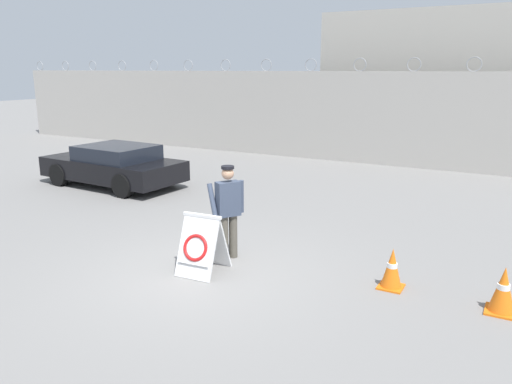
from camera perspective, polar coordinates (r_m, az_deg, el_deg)
ground_plane at (r=8.52m, az=-6.34°, el=-9.11°), size 90.00×90.00×0.00m
perimeter_wall at (r=18.19m, az=14.32°, el=8.14°), size 36.00×0.30×3.69m
building_block at (r=23.32m, az=19.45°, el=11.66°), size 7.32×7.61×5.44m
barricade_sign at (r=8.34m, az=-6.28°, el=-5.96°), size 0.71×0.83×1.01m
security_guard at (r=8.81m, az=-3.21°, el=-1.84°), size 0.59×0.55×1.69m
traffic_cone_near at (r=7.83m, az=26.41°, el=-10.03°), size 0.41×0.41×0.68m
traffic_cone_mid at (r=8.07m, az=15.28°, el=-8.44°), size 0.37×0.37×0.64m
parked_car_front_coupe at (r=15.02m, az=-15.94°, el=2.97°), size 4.33×2.13×1.20m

